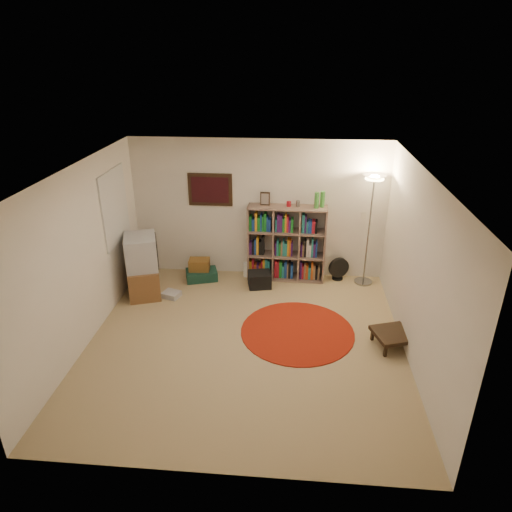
{
  "coord_description": "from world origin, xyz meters",
  "views": [
    {
      "loc": [
        0.62,
        -5.43,
        3.88
      ],
      "look_at": [
        0.1,
        0.6,
        1.1
      ],
      "focal_mm": 32.0,
      "sensor_mm": 36.0,
      "label": 1
    }
  ],
  "objects_px": {
    "suitcase": "(202,275)",
    "side_table": "(392,335)",
    "bookshelf": "(285,244)",
    "tv_stand": "(143,267)",
    "floor_fan": "(339,269)",
    "floor_lamp": "(373,195)"
  },
  "relations": [
    {
      "from": "floor_fan",
      "to": "tv_stand",
      "type": "relative_size",
      "value": 0.4
    },
    {
      "from": "floor_lamp",
      "to": "floor_fan",
      "type": "xyz_separation_m",
      "value": [
        -0.45,
        0.08,
        -1.44
      ]
    },
    {
      "from": "floor_fan",
      "to": "side_table",
      "type": "distance_m",
      "value": 2.1
    },
    {
      "from": "bookshelf",
      "to": "tv_stand",
      "type": "relative_size",
      "value": 1.56
    },
    {
      "from": "tv_stand",
      "to": "suitcase",
      "type": "xyz_separation_m",
      "value": [
        0.87,
        0.6,
        -0.42
      ]
    },
    {
      "from": "tv_stand",
      "to": "suitcase",
      "type": "bearing_deg",
      "value": 15.99
    },
    {
      "from": "suitcase",
      "to": "side_table",
      "type": "bearing_deg",
      "value": -46.95
    },
    {
      "from": "bookshelf",
      "to": "suitcase",
      "type": "height_order",
      "value": "bookshelf"
    },
    {
      "from": "floor_lamp",
      "to": "side_table",
      "type": "height_order",
      "value": "floor_lamp"
    },
    {
      "from": "bookshelf",
      "to": "side_table",
      "type": "xyz_separation_m",
      "value": [
        1.58,
        -2.01,
        -0.48
      ]
    },
    {
      "from": "floor_lamp",
      "to": "floor_fan",
      "type": "distance_m",
      "value": 1.51
    },
    {
      "from": "side_table",
      "to": "floor_lamp",
      "type": "bearing_deg",
      "value": 94.53
    },
    {
      "from": "suitcase",
      "to": "side_table",
      "type": "relative_size",
      "value": 1.01
    },
    {
      "from": "bookshelf",
      "to": "tv_stand",
      "type": "distance_m",
      "value": 2.52
    },
    {
      "from": "bookshelf",
      "to": "tv_stand",
      "type": "xyz_separation_m",
      "value": [
        -2.37,
        -0.82,
        -0.16
      ]
    },
    {
      "from": "floor_fan",
      "to": "suitcase",
      "type": "bearing_deg",
      "value": 163.14
    },
    {
      "from": "floor_lamp",
      "to": "side_table",
      "type": "bearing_deg",
      "value": -85.47
    },
    {
      "from": "bookshelf",
      "to": "suitcase",
      "type": "bearing_deg",
      "value": -170.16
    },
    {
      "from": "floor_lamp",
      "to": "tv_stand",
      "type": "height_order",
      "value": "floor_lamp"
    },
    {
      "from": "suitcase",
      "to": "floor_lamp",
      "type": "bearing_deg",
      "value": -14.25
    },
    {
      "from": "floor_fan",
      "to": "bookshelf",
      "type": "bearing_deg",
      "value": 157.78
    },
    {
      "from": "suitcase",
      "to": "side_table",
      "type": "distance_m",
      "value": 3.57
    }
  ]
}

